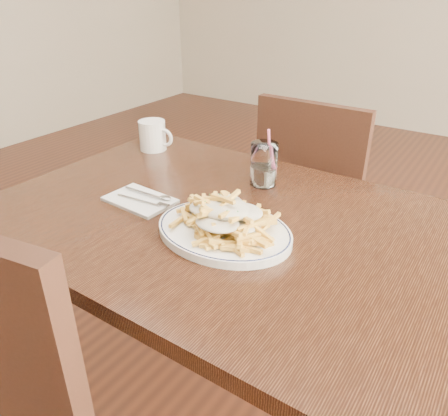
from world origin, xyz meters
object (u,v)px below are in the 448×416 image
Objects in this scene: table at (229,244)px; coffee_mug at (153,135)px; fries_plate at (224,231)px; loaded_fries at (224,213)px; water_glass at (264,167)px; chair_far at (315,195)px.

coffee_mug reaches higher than table.
table is 3.16× the size of fries_plate.
coffee_mug is at bearing 146.97° from loaded_fries.
coffee_mug reaches higher than loaded_fries.
fries_plate is 1.59× the size of loaded_fries.
fries_plate is at bearing -77.62° from water_glass.
table is at bearing -28.23° from coffee_mug.
table is 1.34× the size of chair_far.
chair_far is at bearing 94.45° from table.
chair_far reaches higher than coffee_mug.
loaded_fries is (0.04, -0.08, 0.14)m from table.
water_glass is at bearing 102.38° from loaded_fries.
table is at bearing -85.55° from chair_far.
fries_plate is (0.04, -0.08, 0.09)m from table.
loaded_fries is 0.61m from coffee_mug.
chair_far reaches higher than table.
fries_plate is at bearing -83.17° from chair_far.
water_glass reaches higher than coffee_mug.
table is 0.13m from fries_plate.
water_glass is at bearing -86.53° from chair_far.
water_glass is at bearing 96.72° from table.
chair_far is 0.68m from coffee_mug.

